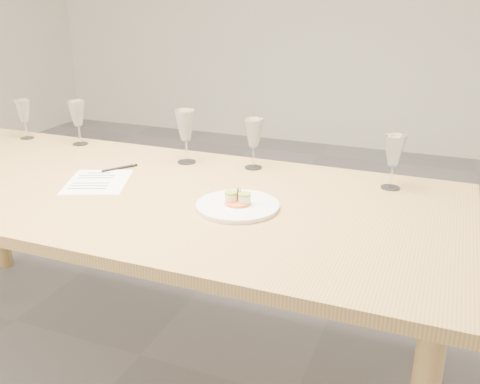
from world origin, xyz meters
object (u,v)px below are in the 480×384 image
at_px(wine_glass_3, 254,134).
at_px(wine_glass_4, 394,152).
at_px(dining_table, 128,203).
at_px(dinner_plate, 238,205).
at_px(recipe_sheet, 98,182).
at_px(wine_glass_2, 185,126).
at_px(ballpoint_pen, 120,168).
at_px(wine_glass_1, 77,114).
at_px(wine_glass_0, 24,112).

distance_m(wine_glass_3, wine_glass_4, 0.54).
xyz_separation_m(wine_glass_3, wine_glass_4, (0.54, -0.03, -0.00)).
bearing_deg(dining_table, dinner_plate, -5.64).
relative_size(recipe_sheet, wine_glass_3, 1.69).
relative_size(dinner_plate, wine_glass_2, 1.25).
xyz_separation_m(recipe_sheet, ballpoint_pen, (-0.01, 0.16, 0.00)).
bearing_deg(recipe_sheet, wine_glass_1, 111.68).
bearing_deg(ballpoint_pen, wine_glass_3, -32.47).
bearing_deg(dinner_plate, wine_glass_3, 103.73).
xyz_separation_m(wine_glass_0, wine_glass_3, (1.18, -0.02, 0.01)).
bearing_deg(dinner_plate, ballpoint_pen, 161.02).
bearing_deg(dining_table, wine_glass_4, 20.57).
distance_m(dinner_plate, ballpoint_pen, 0.63).
distance_m(wine_glass_2, wine_glass_4, 0.83).
distance_m(wine_glass_1, wine_glass_2, 0.59).
distance_m(wine_glass_0, wine_glass_3, 1.18).
bearing_deg(wine_glass_0, wine_glass_4, -1.92).
bearing_deg(recipe_sheet, wine_glass_4, -3.89).
distance_m(wine_glass_0, wine_glass_2, 0.90).
xyz_separation_m(dinner_plate, wine_glass_2, (-0.39, 0.38, 0.14)).
height_order(dinner_plate, wine_glass_1, wine_glass_1).
height_order(ballpoint_pen, wine_glass_2, wine_glass_2).
bearing_deg(ballpoint_pen, recipe_sheet, -143.65).
xyz_separation_m(wine_glass_2, wine_glass_4, (0.83, -0.00, -0.02)).
bearing_deg(wine_glass_2, wine_glass_0, 176.36).
distance_m(recipe_sheet, wine_glass_4, 1.09).
distance_m(dinner_plate, recipe_sheet, 0.59).
height_order(recipe_sheet, wine_glass_1, wine_glass_1).
relative_size(dinner_plate, ballpoint_pen, 2.11).
distance_m(dining_table, dinner_plate, 0.47).
bearing_deg(wine_glass_1, wine_glass_3, -2.08).
xyz_separation_m(dinner_plate, wine_glass_1, (-0.97, 0.45, 0.13)).
relative_size(wine_glass_1, wine_glass_2, 0.92).
height_order(recipe_sheet, ballpoint_pen, ballpoint_pen).
bearing_deg(ballpoint_pen, wine_glass_4, -46.18).
xyz_separation_m(dining_table, wine_glass_0, (-0.82, 0.40, 0.20)).
bearing_deg(wine_glass_4, wine_glass_3, 176.40).
bearing_deg(dining_table, wine_glass_2, 77.72).
distance_m(dining_table, wine_glass_2, 0.41).
relative_size(dining_table, dinner_plate, 8.76).
relative_size(wine_glass_3, wine_glass_4, 1.02).
height_order(dining_table, dinner_plate, dinner_plate).
distance_m(recipe_sheet, wine_glass_2, 0.42).
relative_size(wine_glass_2, wine_glass_3, 1.10).
height_order(wine_glass_0, wine_glass_4, wine_glass_4).
bearing_deg(wine_glass_3, wine_glass_0, 178.86).
height_order(dining_table, wine_glass_3, wine_glass_3).
bearing_deg(wine_glass_2, wine_glass_1, 173.68).
bearing_deg(wine_glass_0, wine_glass_2, -3.64).
relative_size(wine_glass_2, wine_glass_4, 1.12).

